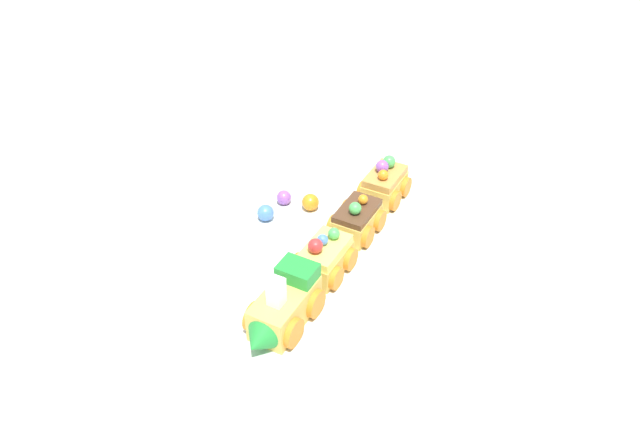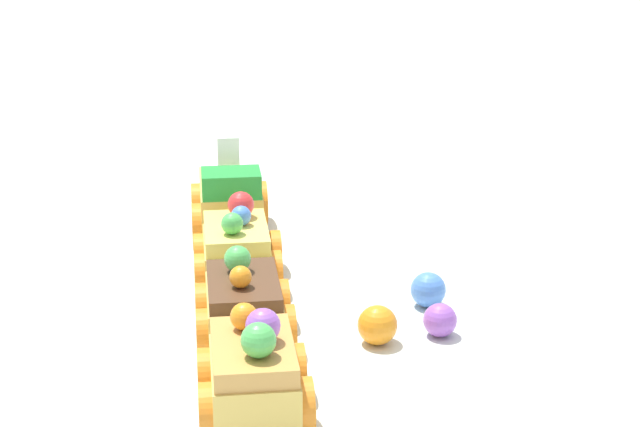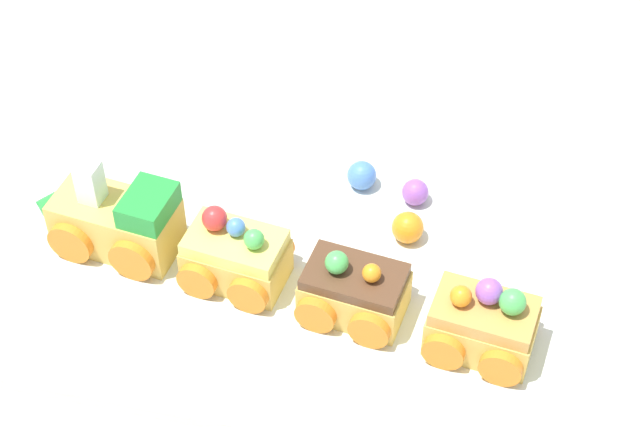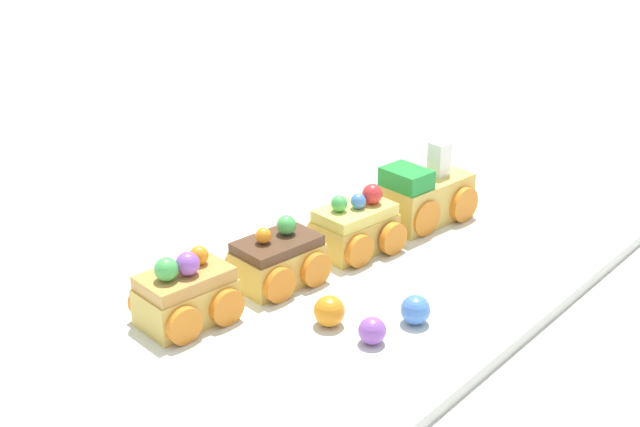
# 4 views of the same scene
# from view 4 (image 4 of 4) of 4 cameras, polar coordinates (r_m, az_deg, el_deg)

# --- Properties ---
(ground_plane) EXTENTS (10.00, 10.00, 0.00)m
(ground_plane) POSITION_cam_4_polar(r_m,az_deg,el_deg) (0.83, 2.66, -4.46)
(ground_plane) COLOR beige
(display_board) EXTENTS (0.76, 0.34, 0.01)m
(display_board) POSITION_cam_4_polar(r_m,az_deg,el_deg) (0.83, 2.67, -4.10)
(display_board) COLOR silver
(display_board) RESTS_ON ground_plane
(cake_train_locomotive) EXTENTS (0.13, 0.08, 0.08)m
(cake_train_locomotive) POSITION_cam_4_polar(r_m,az_deg,el_deg) (0.93, 7.10, 1.19)
(cake_train_locomotive) COLOR #E0BC56
(cake_train_locomotive) RESTS_ON display_board
(cake_car_lemon) EXTENTS (0.08, 0.07, 0.07)m
(cake_car_lemon) POSITION_cam_4_polar(r_m,az_deg,el_deg) (0.86, 2.26, -0.91)
(cake_car_lemon) COLOR #E0BC56
(cake_car_lemon) RESTS_ON display_board
(cake_car_chocolate) EXTENTS (0.08, 0.07, 0.06)m
(cake_car_chocolate) POSITION_cam_4_polar(r_m,az_deg,el_deg) (0.80, -2.73, -3.03)
(cake_car_chocolate) COLOR #E0BC56
(cake_car_chocolate) RESTS_ON display_board
(cake_car_caramel) EXTENTS (0.08, 0.07, 0.07)m
(cake_car_caramel) POSITION_cam_4_polar(r_m,az_deg,el_deg) (0.75, -8.60, -5.17)
(cake_car_caramel) COLOR #E0BC56
(cake_car_caramel) RESTS_ON display_board
(gumball_orange) EXTENTS (0.03, 0.03, 0.03)m
(gumball_orange) POSITION_cam_4_polar(r_m,az_deg,el_deg) (0.74, 0.60, -6.26)
(gumball_orange) COLOR orange
(gumball_orange) RESTS_ON display_board
(gumball_purple) EXTENTS (0.02, 0.02, 0.02)m
(gumball_purple) POSITION_cam_4_polar(r_m,az_deg,el_deg) (0.72, 3.36, -7.49)
(gumball_purple) COLOR #9956C6
(gumball_purple) RESTS_ON display_board
(gumball_blue) EXTENTS (0.03, 0.03, 0.03)m
(gumball_blue) POSITION_cam_4_polar(r_m,az_deg,el_deg) (0.75, 6.13, -6.14)
(gumball_blue) COLOR #4C84E0
(gumball_blue) RESTS_ON display_board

